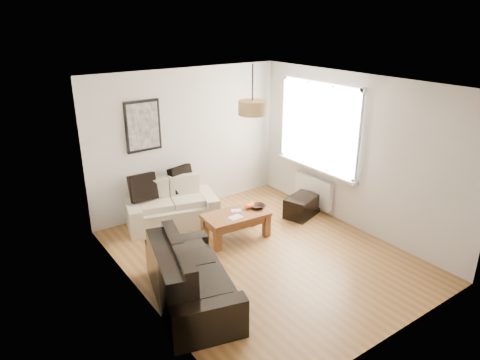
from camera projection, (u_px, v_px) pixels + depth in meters
floor at (263, 255)px, 6.66m from camera, size 4.50×4.50×0.00m
ceiling at (266, 84)px, 5.73m from camera, size 3.80×4.50×0.00m
wall_back at (188, 141)px, 7.91m from camera, size 3.80×0.04×2.60m
wall_front at (399, 238)px, 4.48m from camera, size 3.80×0.04×2.60m
wall_left at (139, 208)px, 5.17m from camera, size 0.04×4.50×2.60m
wall_right at (354, 153)px, 7.21m from camera, size 0.04×4.50×2.60m
window_bay at (319, 126)px, 7.70m from camera, size 0.14×1.90×1.60m
radiator at (313, 190)px, 8.11m from camera, size 0.10×0.90×0.52m
poster at (143, 126)px, 7.28m from camera, size 0.62×0.04×0.87m
pendant_shade at (252, 108)px, 6.09m from camera, size 0.40×0.40×0.20m
loveseat_cream at (171, 204)px, 7.54m from camera, size 1.68×1.19×0.76m
sofa_leather at (191, 275)px, 5.48m from camera, size 1.30×1.96×0.78m
coffee_table at (236, 226)px, 7.12m from camera, size 1.09×0.65×0.43m
ottoman at (302, 206)px, 7.91m from camera, size 0.75×0.60×0.37m
cushion_left at (143, 187)px, 7.34m from camera, size 0.46×0.15×0.46m
cushion_right at (181, 179)px, 7.73m from camera, size 0.47×0.24×0.45m
fruit_bowl at (258, 206)px, 7.25m from camera, size 0.27×0.27×0.06m
orange_a at (250, 206)px, 7.22m from camera, size 0.09×0.09×0.07m
orange_b at (251, 204)px, 7.30m from camera, size 0.10×0.10×0.09m
orange_c at (248, 206)px, 7.22m from camera, size 0.10×0.10×0.09m
papers at (235, 217)px, 6.92m from camera, size 0.22×0.17×0.01m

